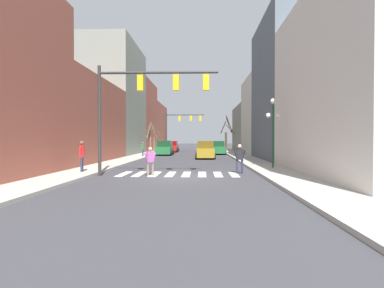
{
  "coord_description": "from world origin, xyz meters",
  "views": [
    {
      "loc": [
        1.37,
        -15.72,
        2.01
      ],
      "look_at": [
        0.16,
        18.71,
        1.44
      ],
      "focal_mm": 28.0,
      "sensor_mm": 36.0,
      "label": 1
    }
  ],
  "objects_px": {
    "car_parked_left_near": "(172,147)",
    "pedestrian_on_left_sidewalk": "(143,148)",
    "street_lamp_right_corner": "(273,119)",
    "pedestrian_near_right_corner": "(150,159)",
    "street_tree_right_near": "(227,136)",
    "street_tree_left_far": "(150,138)",
    "car_parked_right_far": "(217,148)",
    "traffic_signal_far": "(180,123)",
    "car_parked_right_mid": "(214,146)",
    "traffic_signal_near": "(144,94)",
    "car_parked_right_near": "(165,148)",
    "car_at_intersection": "(205,150)",
    "street_tree_left_mid": "(154,139)",
    "pedestrian_on_right_sidewalk": "(240,156)",
    "pedestrian_crossing_street": "(82,153)"
  },
  "relations": [
    {
      "from": "traffic_signal_far",
      "to": "street_tree_right_near",
      "type": "height_order",
      "value": "traffic_signal_far"
    },
    {
      "from": "street_lamp_right_corner",
      "to": "car_at_intersection",
      "type": "distance_m",
      "value": 12.38
    },
    {
      "from": "street_lamp_right_corner",
      "to": "pedestrian_near_right_corner",
      "type": "relative_size",
      "value": 2.87
    },
    {
      "from": "street_lamp_right_corner",
      "to": "pedestrian_on_left_sidewalk",
      "type": "distance_m",
      "value": 17.27
    },
    {
      "from": "street_tree_left_mid",
      "to": "car_parked_left_near",
      "type": "bearing_deg",
      "value": 24.26
    },
    {
      "from": "traffic_signal_near",
      "to": "car_parked_right_far",
      "type": "relative_size",
      "value": 1.37
    },
    {
      "from": "car_parked_left_near",
      "to": "pedestrian_crossing_street",
      "type": "xyz_separation_m",
      "value": [
        -2.14,
        -29.59,
        0.39
      ]
    },
    {
      "from": "car_parked_right_far",
      "to": "street_tree_right_near",
      "type": "bearing_deg",
      "value": -10.65
    },
    {
      "from": "street_lamp_right_corner",
      "to": "car_parked_right_far",
      "type": "bearing_deg",
      "value": 97.52
    },
    {
      "from": "street_lamp_right_corner",
      "to": "pedestrian_on_left_sidewalk",
      "type": "xyz_separation_m",
      "value": [
        -11.18,
        12.97,
        -2.27
      ]
    },
    {
      "from": "car_parked_left_near",
      "to": "street_tree_right_near",
      "type": "xyz_separation_m",
      "value": [
        8.84,
        4.51,
        1.72
      ]
    },
    {
      "from": "street_tree_right_near",
      "to": "car_parked_right_far",
      "type": "bearing_deg",
      "value": -100.65
    },
    {
      "from": "street_tree_right_near",
      "to": "pedestrian_on_left_sidewalk",
      "type": "bearing_deg",
      "value": -120.27
    },
    {
      "from": "car_parked_right_near",
      "to": "street_tree_left_mid",
      "type": "xyz_separation_m",
      "value": [
        -2.67,
        7.95,
        1.22
      ]
    },
    {
      "from": "street_lamp_right_corner",
      "to": "street_tree_left_mid",
      "type": "height_order",
      "value": "street_lamp_right_corner"
    },
    {
      "from": "car_parked_left_near",
      "to": "car_at_intersection",
      "type": "bearing_deg",
      "value": -161.81
    },
    {
      "from": "street_tree_right_near",
      "to": "street_tree_left_far",
      "type": "bearing_deg",
      "value": -135.6
    },
    {
      "from": "pedestrian_crossing_street",
      "to": "car_parked_right_far",
      "type": "bearing_deg",
      "value": 143.01
    },
    {
      "from": "car_parked_left_near",
      "to": "street_tree_left_mid",
      "type": "bearing_deg",
      "value": 114.26
    },
    {
      "from": "street_lamp_right_corner",
      "to": "car_parked_right_far",
      "type": "relative_size",
      "value": 0.95
    },
    {
      "from": "car_parked_left_near",
      "to": "pedestrian_on_left_sidewalk",
      "type": "relative_size",
      "value": 3.17
    },
    {
      "from": "pedestrian_on_right_sidewalk",
      "to": "street_tree_left_mid",
      "type": "bearing_deg",
      "value": -67.24
    },
    {
      "from": "pedestrian_on_right_sidewalk",
      "to": "street_tree_right_near",
      "type": "xyz_separation_m",
      "value": [
        1.93,
        33.46,
        1.51
      ]
    },
    {
      "from": "car_parked_right_mid",
      "to": "pedestrian_crossing_street",
      "type": "relative_size",
      "value": 2.62
    },
    {
      "from": "car_at_intersection",
      "to": "pedestrian_on_right_sidewalk",
      "type": "height_order",
      "value": "car_at_intersection"
    },
    {
      "from": "car_parked_right_far",
      "to": "street_tree_right_near",
      "type": "xyz_separation_m",
      "value": [
        2.12,
        11.25,
        1.7
      ]
    },
    {
      "from": "traffic_signal_near",
      "to": "pedestrian_on_right_sidewalk",
      "type": "height_order",
      "value": "traffic_signal_near"
    },
    {
      "from": "car_parked_right_near",
      "to": "car_parked_left_near",
      "type": "height_order",
      "value": "car_parked_right_near"
    },
    {
      "from": "car_parked_left_near",
      "to": "street_tree_left_far",
      "type": "xyz_separation_m",
      "value": [
        -2.3,
        -6.4,
        1.37
      ]
    },
    {
      "from": "car_parked_right_far",
      "to": "traffic_signal_near",
      "type": "bearing_deg",
      "value": 167.65
    },
    {
      "from": "pedestrian_on_right_sidewalk",
      "to": "street_tree_right_near",
      "type": "bearing_deg",
      "value": -89.53
    },
    {
      "from": "pedestrian_near_right_corner",
      "to": "traffic_signal_far",
      "type": "bearing_deg",
      "value": -113.89
    },
    {
      "from": "traffic_signal_far",
      "to": "street_lamp_right_corner",
      "type": "bearing_deg",
      "value": -73.24
    },
    {
      "from": "street_tree_left_far",
      "to": "traffic_signal_far",
      "type": "bearing_deg",
      "value": 60.5
    },
    {
      "from": "car_parked_right_near",
      "to": "street_tree_left_far",
      "type": "distance_m",
      "value": 3.84
    },
    {
      "from": "car_parked_left_near",
      "to": "pedestrian_on_left_sidewalk",
      "type": "bearing_deg",
      "value": 172.48
    },
    {
      "from": "car_at_intersection",
      "to": "street_tree_left_far",
      "type": "xyz_separation_m",
      "value": [
        -7.36,
        8.98,
        1.33
      ]
    },
    {
      "from": "street_tree_left_mid",
      "to": "car_at_intersection",
      "type": "bearing_deg",
      "value": -61.54
    },
    {
      "from": "car_parked_right_far",
      "to": "street_tree_left_far",
      "type": "xyz_separation_m",
      "value": [
        -9.03,
        0.34,
        1.34
      ]
    },
    {
      "from": "traffic_signal_far",
      "to": "car_parked_right_mid",
      "type": "xyz_separation_m",
      "value": [
        5.38,
        5.06,
        -3.79
      ]
    },
    {
      "from": "street_tree_left_far",
      "to": "street_tree_left_mid",
      "type": "xyz_separation_m",
      "value": [
        -0.34,
        5.21,
        -0.11
      ]
    },
    {
      "from": "pedestrian_on_right_sidewalk",
      "to": "traffic_signal_near",
      "type": "bearing_deg",
      "value": 17.73
    },
    {
      "from": "street_lamp_right_corner",
      "to": "car_at_intersection",
      "type": "relative_size",
      "value": 0.97
    },
    {
      "from": "car_parked_right_mid",
      "to": "car_parked_left_near",
      "type": "relative_size",
      "value": 0.94
    },
    {
      "from": "car_parked_right_near",
      "to": "car_parked_right_far",
      "type": "height_order",
      "value": "car_parked_right_near"
    },
    {
      "from": "car_parked_right_near",
      "to": "street_tree_right_near",
      "type": "distance_m",
      "value": 16.33
    },
    {
      "from": "car_parked_right_far",
      "to": "car_parked_left_near",
      "type": "xyz_separation_m",
      "value": [
        -6.72,
        6.74,
        -0.02
      ]
    },
    {
      "from": "traffic_signal_near",
      "to": "street_tree_left_far",
      "type": "height_order",
      "value": "traffic_signal_near"
    },
    {
      "from": "pedestrian_near_right_corner",
      "to": "street_tree_left_far",
      "type": "distance_m",
      "value": 24.33
    },
    {
      "from": "traffic_signal_near",
      "to": "traffic_signal_far",
      "type": "relative_size",
      "value": 1.06
    }
  ]
}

